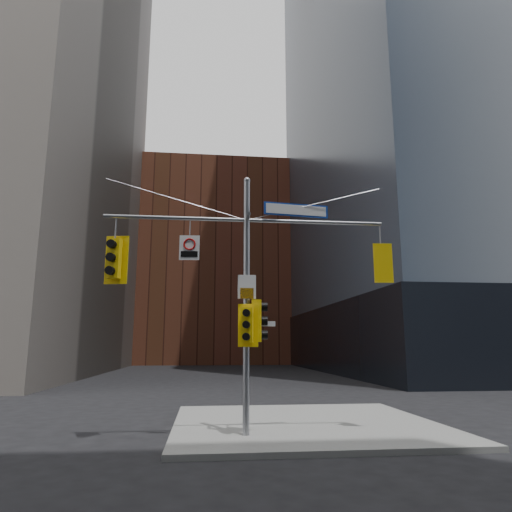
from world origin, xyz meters
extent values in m
plane|color=black|center=(0.00, 0.00, 0.00)|extent=(160.00, 160.00, 0.00)
cube|color=gray|center=(2.00, 4.00, 0.07)|extent=(8.00, 8.00, 0.15)
cube|color=black|center=(28.00, 32.00, 3.00)|extent=(36.40, 36.40, 6.00)
cube|color=brown|center=(0.00, 58.00, 14.00)|extent=(26.00, 20.00, 28.00)
cylinder|color=gray|center=(0.00, 2.00, 3.60)|extent=(0.18, 0.18, 7.20)
sphere|color=gray|center=(0.00, 2.00, 7.20)|extent=(0.20, 0.20, 0.20)
cylinder|color=gray|center=(-2.00, 2.00, 6.00)|extent=(4.00, 0.11, 0.11)
cylinder|color=gray|center=(2.00, 2.00, 6.00)|extent=(4.00, 0.11, 0.11)
cylinder|color=gray|center=(0.00, 1.65, 6.00)|extent=(0.10, 0.70, 0.10)
cylinder|color=gray|center=(-2.00, 2.00, 6.55)|extent=(4.00, 0.02, 1.12)
cylinder|color=gray|center=(2.00, 2.00, 6.55)|extent=(4.00, 0.02, 1.12)
cube|color=yellow|center=(-3.65, 2.00, 4.80)|extent=(0.40, 0.32, 1.10)
cube|color=yellow|center=(-3.61, 2.18, 4.80)|extent=(0.64, 0.18, 1.36)
cylinder|color=black|center=(-3.69, 1.80, 5.17)|extent=(0.26, 0.21, 0.23)
cylinder|color=black|center=(-3.68, 1.88, 5.17)|extent=(0.20, 0.06, 0.20)
cylinder|color=black|center=(-3.69, 1.80, 4.80)|extent=(0.26, 0.21, 0.23)
cylinder|color=black|center=(-3.68, 1.88, 4.80)|extent=(0.20, 0.06, 0.20)
cylinder|color=black|center=(-3.69, 1.80, 4.43)|extent=(0.26, 0.21, 0.23)
cylinder|color=black|center=(-3.68, 1.88, 4.43)|extent=(0.20, 0.06, 0.20)
cube|color=yellow|center=(3.95, 2.00, 4.80)|extent=(0.32, 0.24, 0.93)
cube|color=yellow|center=(3.94, 1.84, 4.80)|extent=(0.55, 0.08, 1.15)
cylinder|color=black|center=(3.97, 2.18, 5.11)|extent=(0.21, 0.16, 0.19)
cylinder|color=black|center=(3.96, 2.11, 5.11)|extent=(0.17, 0.03, 0.17)
cylinder|color=black|center=(3.97, 2.18, 4.80)|extent=(0.21, 0.16, 0.19)
cylinder|color=black|center=(3.96, 2.11, 4.80)|extent=(0.17, 0.03, 0.17)
cylinder|color=black|center=(3.97, 2.18, 4.49)|extent=(0.21, 0.16, 0.19)
cylinder|color=black|center=(3.96, 2.11, 4.49)|extent=(0.17, 0.03, 0.17)
cube|color=yellow|center=(0.28, 2.00, 3.13)|extent=(0.29, 0.39, 1.15)
cylinder|color=black|center=(0.50, 1.98, 3.51)|extent=(0.19, 0.25, 0.24)
cylinder|color=black|center=(0.41, 1.99, 3.51)|extent=(0.04, 0.21, 0.21)
cylinder|color=black|center=(0.50, 1.98, 3.13)|extent=(0.19, 0.25, 0.24)
cylinder|color=black|center=(0.41, 1.99, 3.13)|extent=(0.04, 0.21, 0.21)
cylinder|color=black|center=(0.50, 1.98, 2.75)|extent=(0.19, 0.25, 0.24)
cylinder|color=#0CE559|center=(0.41, 1.99, 2.75)|extent=(0.04, 0.21, 0.21)
cube|color=yellow|center=(0.00, 1.72, 3.01)|extent=(0.35, 0.28, 0.94)
cube|color=yellow|center=(0.04, 1.88, 3.01)|extent=(0.55, 0.16, 1.16)
cylinder|color=black|center=(-0.04, 1.55, 3.32)|extent=(0.22, 0.18, 0.20)
cylinder|color=black|center=(-0.03, 1.62, 3.32)|extent=(0.17, 0.06, 0.17)
cylinder|color=black|center=(-0.04, 1.55, 3.01)|extent=(0.22, 0.18, 0.20)
cylinder|color=black|center=(-0.03, 1.62, 3.01)|extent=(0.17, 0.06, 0.17)
cylinder|color=black|center=(-0.04, 1.55, 2.69)|extent=(0.22, 0.18, 0.20)
cylinder|color=black|center=(-0.03, 1.62, 2.69)|extent=(0.17, 0.06, 0.17)
cube|color=#103196|center=(1.45, 2.00, 6.35)|extent=(1.94, 0.28, 0.38)
cube|color=silver|center=(1.45, 1.98, 6.35)|extent=(1.82, 0.24, 0.29)
cube|color=silver|center=(-1.61, 1.98, 5.15)|extent=(0.56, 0.07, 0.70)
torus|color=#B20A0A|center=(-1.61, 1.96, 5.24)|extent=(0.35, 0.07, 0.35)
cube|color=black|center=(-1.61, 1.96, 4.96)|extent=(0.47, 0.04, 0.17)
cube|color=silver|center=(0.00, 1.88, 4.06)|extent=(0.51, 0.04, 0.66)
cube|color=#D88C00|center=(0.00, 1.86, 3.88)|extent=(0.37, 0.02, 0.29)
cube|color=silver|center=(0.45, 2.00, 3.05)|extent=(0.72, 0.08, 0.14)
cube|color=#145926|center=(0.00, 2.45, 2.78)|extent=(0.07, 0.73, 0.15)
camera|label=1|loc=(-1.12, -10.60, 2.48)|focal=32.00mm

